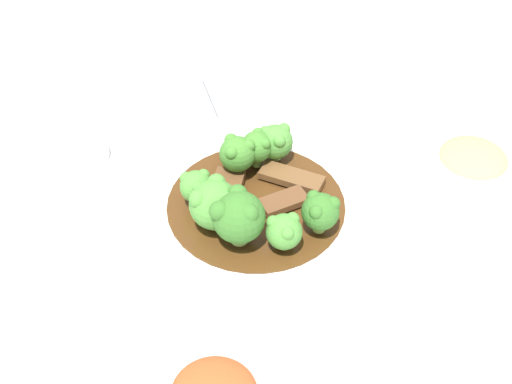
% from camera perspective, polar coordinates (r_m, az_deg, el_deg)
% --- Properties ---
extents(ground_plane, '(4.00, 4.00, 0.00)m').
position_cam_1_polar(ground_plane, '(0.80, -0.00, -1.75)').
color(ground_plane, silver).
extents(main_plate, '(0.32, 0.32, 0.02)m').
position_cam_1_polar(main_plate, '(0.79, -0.00, -1.24)').
color(main_plate, white).
rests_on(main_plate, ground_plane).
extents(beef_strip_0, '(0.04, 0.07, 0.01)m').
position_cam_1_polar(beef_strip_0, '(0.79, -2.51, 0.00)').
color(beef_strip_0, brown).
rests_on(beef_strip_0, main_plate).
extents(beef_strip_1, '(0.06, 0.05, 0.01)m').
position_cam_1_polar(beef_strip_1, '(0.78, 2.23, -0.74)').
color(beef_strip_1, brown).
rests_on(beef_strip_1, main_plate).
extents(beef_strip_2, '(0.08, 0.03, 0.01)m').
position_cam_1_polar(beef_strip_2, '(0.81, 2.87, 1.18)').
color(beef_strip_2, brown).
rests_on(beef_strip_2, main_plate).
extents(broccoli_floret_0, '(0.04, 0.04, 0.04)m').
position_cam_1_polar(broccoli_floret_0, '(0.73, 2.26, -3.14)').
color(broccoli_floret_0, '#8EB756').
rests_on(broccoli_floret_0, main_plate).
extents(broccoli_floret_1, '(0.05, 0.05, 0.06)m').
position_cam_1_polar(broccoli_floret_1, '(0.72, -1.65, -1.90)').
color(broccoli_floret_1, '#7FA84C').
rests_on(broccoli_floret_1, main_plate).
extents(broccoli_floret_2, '(0.04, 0.04, 0.05)m').
position_cam_1_polar(broccoli_floret_2, '(0.80, -1.50, 3.11)').
color(broccoli_floret_2, '#7FA84C').
rests_on(broccoli_floret_2, main_plate).
extents(broccoli_floret_3, '(0.04, 0.04, 0.04)m').
position_cam_1_polar(broccoli_floret_3, '(0.77, -4.81, 0.48)').
color(broccoli_floret_3, '#7FA84C').
rests_on(broccoli_floret_3, main_plate).
extents(broccoli_floret_4, '(0.04, 0.04, 0.05)m').
position_cam_1_polar(broccoli_floret_4, '(0.81, 0.05, 3.68)').
color(broccoli_floret_4, '#7FA84C').
rests_on(broccoli_floret_4, main_plate).
extents(broccoli_floret_5, '(0.04, 0.04, 0.05)m').
position_cam_1_polar(broccoli_floret_5, '(0.74, 5.17, -1.53)').
color(broccoli_floret_5, '#7FA84C').
rests_on(broccoli_floret_5, main_plate).
extents(broccoli_floret_6, '(0.04, 0.04, 0.04)m').
position_cam_1_polar(broccoli_floret_6, '(0.82, 1.61, 4.10)').
color(broccoli_floret_6, '#8EB756').
rests_on(broccoli_floret_6, main_plate).
extents(broccoli_floret_7, '(0.05, 0.05, 0.06)m').
position_cam_1_polar(broccoli_floret_7, '(0.74, -3.34, -0.93)').
color(broccoli_floret_7, '#7FA84C').
rests_on(broccoli_floret_7, main_plate).
extents(serving_spoon, '(0.14, 0.19, 0.01)m').
position_cam_1_polar(serving_spoon, '(0.85, -1.89, 4.02)').
color(serving_spoon, '#B7B7BC').
rests_on(serving_spoon, main_plate).
extents(side_bowl_appetizer, '(0.10, 0.10, 0.04)m').
position_cam_1_polar(side_bowl_appetizer, '(0.86, 16.85, 2.08)').
color(side_bowl_appetizer, white).
rests_on(side_bowl_appetizer, ground_plane).
extents(sauce_dish, '(0.07, 0.07, 0.01)m').
position_cam_1_polar(sauce_dish, '(0.89, -13.97, 3.03)').
color(sauce_dish, white).
rests_on(sauce_dish, ground_plane).
extents(paper_napkin, '(0.11, 0.12, 0.01)m').
position_cam_1_polar(paper_napkin, '(0.99, 1.31, 8.80)').
color(paper_napkin, white).
rests_on(paper_napkin, ground_plane).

